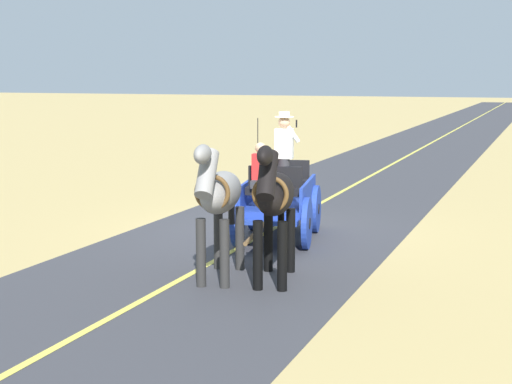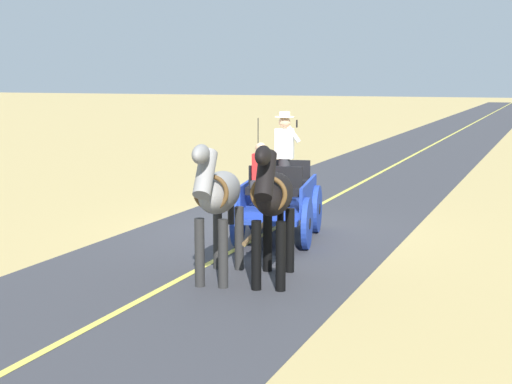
% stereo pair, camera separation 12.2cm
% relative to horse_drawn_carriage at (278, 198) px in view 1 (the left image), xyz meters
% --- Properties ---
extents(ground_plane, '(200.00, 200.00, 0.00)m').
position_rel_horse_drawn_carriage_xyz_m(ground_plane, '(0.43, -0.56, -0.82)').
color(ground_plane, tan).
extents(road_surface, '(5.41, 160.00, 0.01)m').
position_rel_horse_drawn_carriage_xyz_m(road_surface, '(0.43, -0.56, -0.81)').
color(road_surface, '#38383D').
rests_on(road_surface, ground).
extents(road_centre_stripe, '(0.12, 160.00, 0.00)m').
position_rel_horse_drawn_carriage_xyz_m(road_centre_stripe, '(0.43, -0.56, -0.81)').
color(road_centre_stripe, '#DBCC4C').
rests_on(road_centre_stripe, road_surface).
extents(horse_drawn_carriage, '(1.84, 4.51, 2.50)m').
position_rel_horse_drawn_carriage_xyz_m(horse_drawn_carriage, '(0.00, 0.00, 0.00)').
color(horse_drawn_carriage, '#1E3899').
rests_on(horse_drawn_carriage, ground).
extents(horse_near_side, '(0.89, 2.15, 2.21)m').
position_rel_horse_drawn_carriage_xyz_m(horse_near_side, '(-0.98, 2.90, 0.51)').
color(horse_near_side, black).
rests_on(horse_near_side, ground).
extents(horse_off_side, '(0.84, 2.15, 2.21)m').
position_rel_horse_drawn_carriage_xyz_m(horse_off_side, '(-0.14, 3.06, 0.51)').
color(horse_off_side, gray).
rests_on(horse_off_side, ground).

